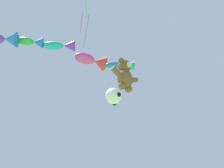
{
  "coord_description": "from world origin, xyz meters",
  "views": [
    {
      "loc": [
        -5.67,
        -1.3,
        1.12
      ],
      "look_at": [
        1.37,
        6.56,
        7.08
      ],
      "focal_mm": 35.0,
      "sensor_mm": 36.0,
      "label": 1
    }
  ],
  "objects": [
    {
      "name": "diamond_kite",
      "position": [
        -1.27,
        5.74,
        10.31
      ],
      "size": [
        0.93,
        1.24,
        3.27
      ],
      "color": "green"
    },
    {
      "name": "soccer_ball_kite",
      "position": [
        1.2,
        6.24,
        6.16
      ],
      "size": [
        0.94,
        0.94,
        0.87
      ],
      "color": "white"
    },
    {
      "name": "teddy_bear_kite",
      "position": [
        2.06,
        6.2,
        7.8
      ],
      "size": [
        2.09,
        0.92,
        2.12
      ],
      "color": "brown"
    },
    {
      "name": "fish_kite_teal",
      "position": [
        -0.64,
        9.38,
        10.41
      ],
      "size": [
        2.04,
        1.88,
        0.75
      ],
      "color": "#19ADB2"
    },
    {
      "name": "fish_kite_magenta",
      "position": [
        1.68,
        9.0,
        10.13
      ],
      "size": [
        2.4,
        1.52,
        1.06
      ],
      "color": "#E53F9E"
    },
    {
      "name": "fish_kite_cobalt",
      "position": [
        3.22,
        7.6,
        9.7
      ],
      "size": [
        1.95,
        1.74,
        0.66
      ],
      "color": "blue"
    },
    {
      "name": "fish_kite_violet",
      "position": [
        -3.81,
        11.04,
        10.24
      ],
      "size": [
        2.2,
        1.92,
        0.97
      ],
      "color": "purple"
    },
    {
      "name": "fish_kite_emerald",
      "position": [
        -2.19,
        10.45,
        10.54
      ],
      "size": [
        1.71,
        1.42,
        0.72
      ],
      "color": "green"
    }
  ]
}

